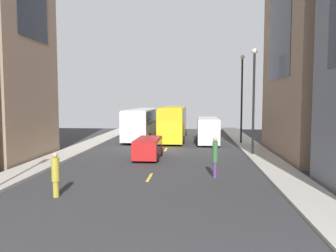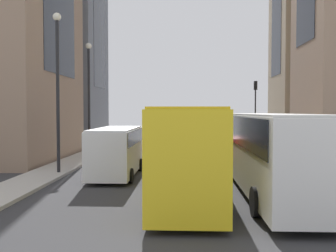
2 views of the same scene
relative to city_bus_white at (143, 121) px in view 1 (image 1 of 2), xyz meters
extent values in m
plane|color=#333335|center=(3.35, -8.13, -2.01)|extent=(41.66, 41.66, 0.00)
cube|color=#B2ADA3|center=(-4.38, -8.13, -1.93)|extent=(2.22, 44.00, 0.15)
cube|color=#B2ADA3|center=(11.07, -8.13, -1.93)|extent=(2.22, 44.00, 0.15)
cube|color=yellow|center=(3.35, -18.63, -2.00)|extent=(0.16, 2.00, 0.01)
cube|color=yellow|center=(3.35, -8.13, -2.00)|extent=(0.16, 2.00, 0.01)
cube|color=yellow|center=(3.35, 2.37, -2.00)|extent=(0.16, 2.00, 0.01)
cube|color=yellow|center=(3.35, 12.87, -2.00)|extent=(0.16, 2.00, 0.01)
cube|color=silver|center=(0.00, 0.00, -0.23)|extent=(2.55, 12.19, 3.00)
cube|color=black|center=(0.00, 0.00, 0.62)|extent=(2.60, 11.21, 1.20)
cube|color=beige|center=(0.00, 0.00, 1.31)|extent=(2.45, 11.70, 0.08)
cylinder|color=black|center=(-1.17, 3.78, -1.51)|extent=(0.46, 1.00, 1.00)
cylinder|color=black|center=(1.17, 3.78, -1.51)|extent=(0.46, 1.00, 1.00)
cylinder|color=black|center=(-1.17, -3.78, -1.51)|extent=(0.46, 1.00, 1.00)
cylinder|color=black|center=(1.17, -3.78, -1.51)|extent=(0.46, 1.00, 1.00)
cube|color=yellow|center=(3.52, -0.18, -0.15)|extent=(2.45, 12.25, 3.30)
cube|color=black|center=(3.52, -0.18, 0.71)|extent=(2.50, 11.27, 1.48)
cube|color=gold|center=(3.52, -0.18, 1.54)|extent=(2.35, 11.76, 0.08)
cylinder|color=black|center=(2.39, 3.61, -1.63)|extent=(0.44, 0.76, 0.76)
cylinder|color=black|center=(4.64, 3.61, -1.63)|extent=(0.44, 0.76, 0.76)
cylinder|color=black|center=(2.39, -3.98, -1.63)|extent=(0.44, 0.76, 0.76)
cylinder|color=black|center=(4.64, -3.98, -1.63)|extent=(0.44, 0.76, 0.76)
cube|color=white|center=(7.21, -3.72, -0.66)|extent=(2.05, 6.09, 2.30)
cube|color=black|center=(7.21, -3.72, 0.09)|extent=(2.09, 5.61, 0.69)
cube|color=silver|center=(7.21, -3.72, 0.53)|extent=(1.97, 5.85, 0.08)
cylinder|color=black|center=(6.27, -1.83, -1.65)|extent=(0.37, 0.72, 0.72)
cylinder|color=black|center=(8.16, -1.83, -1.65)|extent=(0.37, 0.72, 0.72)
cylinder|color=black|center=(6.27, -5.61, -1.65)|extent=(0.37, 0.72, 0.72)
cylinder|color=black|center=(8.16, -5.61, -1.65)|extent=(0.37, 0.72, 0.72)
cube|color=red|center=(2.41, -12.57, -1.21)|extent=(1.74, 4.28, 1.27)
cube|color=black|center=(2.41, -12.57, -0.89)|extent=(1.78, 3.93, 0.53)
cube|color=#A91A1A|center=(2.41, -12.57, -0.53)|extent=(1.67, 4.11, 0.08)
cylinder|color=black|center=(1.60, -11.24, -1.70)|extent=(0.31, 0.62, 0.62)
cylinder|color=black|center=(3.21, -11.24, -1.70)|extent=(0.31, 0.62, 0.62)
cylinder|color=black|center=(1.60, -13.89, -1.70)|extent=(0.31, 0.62, 0.62)
cylinder|color=black|center=(3.21, -13.89, -1.70)|extent=(0.31, 0.62, 0.62)
cylinder|color=#593372|center=(7.05, -18.39, -1.57)|extent=(0.22, 0.22, 0.88)
cylinder|color=#336B38|center=(7.05, -18.39, -0.54)|extent=(0.30, 0.30, 1.19)
sphere|color=tan|center=(7.05, -18.39, 0.18)|extent=(0.24, 0.24, 0.24)
cylinder|color=gold|center=(-0.37, -22.71, -1.64)|extent=(0.27, 0.27, 0.73)
cylinder|color=gold|center=(-0.37, -22.71, -0.74)|extent=(0.36, 0.36, 1.08)
sphere|color=tan|center=(-0.37, -22.71, -0.09)|extent=(0.23, 0.23, 0.23)
cylinder|color=black|center=(10.46, -4.05, 2.25)|extent=(0.18, 0.18, 8.21)
sphere|color=silver|center=(10.46, -4.05, 6.53)|extent=(0.44, 0.44, 0.44)
cylinder|color=black|center=(10.46, -10.68, 2.05)|extent=(0.18, 0.18, 7.81)
sphere|color=silver|center=(10.46, -10.68, 6.13)|extent=(0.44, 0.44, 0.44)
camera|label=1|loc=(5.91, -36.96, 2.41)|focal=35.31mm
camera|label=2|loc=(3.59, 16.05, 1.44)|focal=40.24mm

